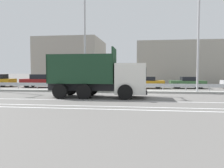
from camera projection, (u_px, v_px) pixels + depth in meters
The scene contains 16 objects.
ground_plane at pixel (140, 95), 17.82m from camera, with size 320.00×320.00×0.00m, color #605E5B.
lane_strip_0 at pixel (92, 100), 14.46m from camera, with size 50.31×0.16×0.01m, color silver.
lane_strip_1 at pixel (82, 106), 12.15m from camera, with size 50.31×0.16×0.01m, color silver.
lane_strip_2 at pixel (78, 109), 11.26m from camera, with size 50.31×0.16×0.01m, color silver.
median_island at pixel (140, 92), 19.76m from camera, with size 27.67×1.10×0.18m, color gray.
median_guardrail at pixel (141, 86), 20.63m from camera, with size 50.31×0.09×0.78m.
dump_truck at pixel (109, 80), 16.05m from camera, with size 7.21×2.76×3.62m.
median_road_sign at pixel (52, 78), 20.82m from camera, with size 0.85×0.16×2.33m.
street_lamp_1 at pixel (84, 31), 20.09m from camera, with size 0.71×2.06×10.41m.
street_lamp_2 at pixel (199, 34), 18.53m from camera, with size 0.70×2.46×9.15m.
parked_car_1 at pixel (41, 81), 26.36m from camera, with size 4.86×2.12×1.57m.
parked_car_2 at pixel (92, 82), 25.95m from camera, with size 4.91×2.11×1.39m.
parked_car_3 at pixel (147, 82), 24.93m from camera, with size 3.99×2.04×1.32m.
parked_car_4 at pixel (187, 82), 24.72m from camera, with size 3.87×1.92×1.32m.
background_building_0 at pixel (73, 61), 39.60m from camera, with size 10.51×10.75×7.55m, color gray.
background_building_1 at pixel (181, 64), 37.75m from camera, with size 15.06×15.36×6.32m, color gray.
Camera 1 is at (0.09, -17.88, 1.92)m, focal length 35.00 mm.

